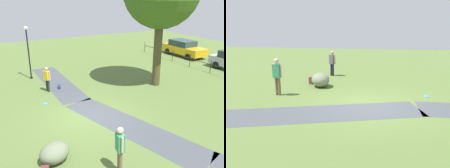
% 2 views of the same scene
% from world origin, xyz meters
% --- Properties ---
extents(ground_plane, '(48.00, 48.00, 0.00)m').
position_xyz_m(ground_plane, '(0.00, 0.00, 0.00)').
color(ground_plane, '#566E35').
extents(footpath_segment_near, '(8.01, 1.82, 0.01)m').
position_xyz_m(footpath_segment_near, '(-6.00, 0.14, 0.00)').
color(footpath_segment_near, '#464950').
rests_on(footpath_segment_near, ground).
extents(footpath_segment_mid, '(8.18, 3.95, 0.01)m').
position_xyz_m(footpath_segment_mid, '(1.84, 1.27, 0.00)').
color(footpath_segment_mid, '#464950').
rests_on(footpath_segment_mid, ground).
extents(lamp_post, '(0.28, 0.28, 3.86)m').
position_xyz_m(lamp_post, '(-7.74, -1.27, 2.36)').
color(lamp_post, black).
rests_on(lamp_post, ground).
extents(lawn_boulder, '(1.33, 1.45, 0.76)m').
position_xyz_m(lawn_boulder, '(2.70, -2.63, 0.38)').
color(lawn_boulder, slate).
rests_on(lawn_boulder, ground).
extents(woman_with_handbag, '(0.48, 0.37, 1.63)m').
position_xyz_m(woman_with_handbag, '(-4.54, -0.89, 0.94)').
color(woman_with_handbag, '#212E20').
rests_on(woman_with_handbag, ground).
extents(passerby_on_path, '(0.51, 0.30, 1.79)m').
position_xyz_m(passerby_on_path, '(4.37, -0.78, 1.05)').
color(passerby_on_path, brown).
rests_on(passerby_on_path, ground).
extents(handbag_on_grass, '(0.33, 0.31, 0.31)m').
position_xyz_m(handbag_on_grass, '(-4.67, -0.10, 0.14)').
color(handbag_on_grass, navy).
rests_on(handbag_on_grass, ground).
extents(frisbee_on_grass, '(0.28, 0.28, 0.02)m').
position_xyz_m(frisbee_on_grass, '(-2.70, -1.58, 0.01)').
color(frisbee_on_grass, '#3B97E4').
rests_on(frisbee_on_grass, ground).
extents(parked_sedan_grey, '(4.63, 2.06, 1.56)m').
position_xyz_m(parked_sedan_grey, '(-7.65, 13.89, 0.81)').
color(parked_sedan_grey, gold).
rests_on(parked_sedan_grey, ground).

